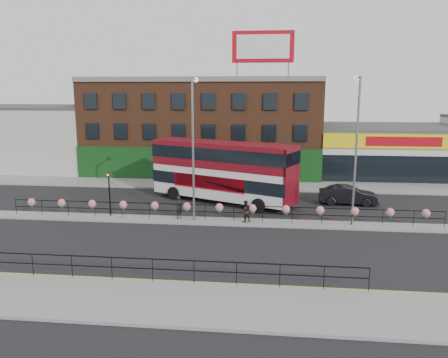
# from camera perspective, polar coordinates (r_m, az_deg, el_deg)

# --- Properties ---
(ground) EXTENTS (120.00, 120.00, 0.00)m
(ground) POSITION_cam_1_polar(r_m,az_deg,el_deg) (30.61, -0.61, -5.71)
(ground) COLOR black
(ground) RESTS_ON ground
(south_pavement) EXTENTS (60.00, 4.00, 0.15)m
(south_pavement) POSITION_cam_1_polar(r_m,az_deg,el_deg) (19.56, -4.92, -15.87)
(south_pavement) COLOR gray
(south_pavement) RESTS_ON ground
(north_pavement) EXTENTS (60.00, 4.00, 0.15)m
(north_pavement) POSITION_cam_1_polar(r_m,az_deg,el_deg) (42.15, 1.32, -0.81)
(north_pavement) COLOR gray
(north_pavement) RESTS_ON ground
(median) EXTENTS (60.00, 1.60, 0.15)m
(median) POSITION_cam_1_polar(r_m,az_deg,el_deg) (30.59, -0.61, -5.57)
(median) COLOR gray
(median) RESTS_ON ground
(yellow_line_inner) EXTENTS (60.00, 0.10, 0.01)m
(yellow_line_inner) POSITION_cam_1_polar(r_m,az_deg,el_deg) (21.62, -3.72, -13.26)
(yellow_line_inner) COLOR gold
(yellow_line_inner) RESTS_ON ground
(yellow_line_outer) EXTENTS (60.00, 0.10, 0.01)m
(yellow_line_outer) POSITION_cam_1_polar(r_m,az_deg,el_deg) (21.46, -3.80, -13.46)
(yellow_line_outer) COLOR gold
(yellow_line_outer) RESTS_ON ground
(brick_building) EXTENTS (25.00, 12.21, 10.30)m
(brick_building) POSITION_cam_1_polar(r_m,az_deg,el_deg) (49.71, -2.50, 6.96)
(brick_building) COLOR brown
(brick_building) RESTS_ON ground
(supermarket) EXTENTS (15.00, 12.25, 5.30)m
(supermarket) POSITION_cam_1_polar(r_m,az_deg,el_deg) (50.92, 20.41, 3.55)
(supermarket) COLOR silver
(supermarket) RESTS_ON ground
(warehouse_west) EXTENTS (15.50, 12.00, 7.30)m
(warehouse_west) POSITION_cam_1_polar(r_m,az_deg,el_deg) (56.58, -23.29, 5.09)
(warehouse_west) COLOR #ADADA8
(warehouse_west) RESTS_ON ground
(billboard) EXTENTS (6.00, 0.29, 4.40)m
(billboard) POSITION_cam_1_polar(r_m,az_deg,el_deg) (44.22, 5.12, 16.81)
(billboard) COLOR #A30715
(billboard) RESTS_ON brick_building
(median_railing) EXTENTS (30.04, 0.56, 1.23)m
(median_railing) POSITION_cam_1_polar(r_m,az_deg,el_deg) (30.32, -0.61, -3.82)
(median_railing) COLOR black
(median_railing) RESTS_ON median
(south_railing) EXTENTS (20.04, 0.05, 1.12)m
(south_railing) POSITION_cam_1_polar(r_m,az_deg,el_deg) (21.30, -9.35, -10.99)
(south_railing) COLOR black
(south_railing) RESTS_ON south_pavement
(double_decker_bus) EXTENTS (12.34, 7.63, 4.96)m
(double_decker_bus) POSITION_cam_1_polar(r_m,az_deg,el_deg) (35.50, -0.12, 1.75)
(double_decker_bus) COLOR silver
(double_decker_bus) RESTS_ON ground
(car) EXTENTS (2.00, 4.77, 1.53)m
(car) POSITION_cam_1_polar(r_m,az_deg,el_deg) (36.65, 15.91, -2.03)
(car) COLOR black
(car) RESTS_ON ground
(pedestrian_a) EXTENTS (0.82, 0.74, 1.59)m
(pedestrian_a) POSITION_cam_1_polar(r_m,az_deg,el_deg) (31.10, -5.84, -3.68)
(pedestrian_a) COLOR black
(pedestrian_a) RESTS_ON median
(pedestrian_b) EXTENTS (1.23, 1.20, 1.53)m
(pedestrian_b) POSITION_cam_1_polar(r_m,az_deg,el_deg) (30.08, 2.78, -4.22)
(pedestrian_b) COLOR black
(pedestrian_b) RESTS_ON median
(lamp_column_west) EXTENTS (0.35, 1.72, 9.79)m
(lamp_column_west) POSITION_cam_1_polar(r_m,az_deg,el_deg) (29.86, -4.00, 5.51)
(lamp_column_west) COLOR slate
(lamp_column_west) RESTS_ON median
(lamp_column_east) EXTENTS (0.35, 1.73, 9.85)m
(lamp_column_east) POSITION_cam_1_polar(r_m,az_deg,el_deg) (30.05, 16.87, 5.15)
(lamp_column_east) COLOR slate
(lamp_column_east) RESTS_ON median
(traffic_light_median) EXTENTS (0.15, 0.28, 3.65)m
(traffic_light_median) POSITION_cam_1_polar(r_m,az_deg,el_deg) (32.26, -14.79, -0.67)
(traffic_light_median) COLOR black
(traffic_light_median) RESTS_ON median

